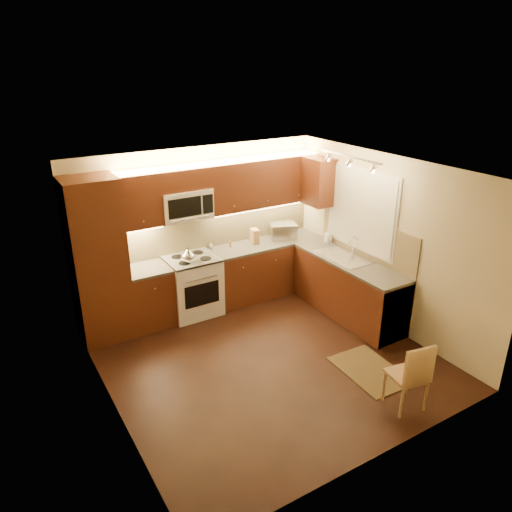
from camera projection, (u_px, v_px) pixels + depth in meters
floor at (268, 359)px, 6.45m from camera, size 4.00×4.00×0.01m
ceiling at (270, 172)px, 5.50m from camera, size 4.00×4.00×0.01m
wall_back at (199, 228)px, 7.55m from camera, size 4.00×0.01×2.50m
wall_front at (388, 351)px, 4.39m from camera, size 4.00×0.01×2.50m
wall_left at (105, 314)px, 5.01m from camera, size 0.01×4.00×2.50m
wall_right at (387, 243)px, 6.93m from camera, size 0.01×4.00×2.50m
pantry at (98, 261)px, 6.56m from camera, size 0.70×0.60×2.30m
base_cab_back_left at (149, 297)px, 7.15m from camera, size 0.62×0.60×0.86m
counter_back_left at (147, 269)px, 6.98m from camera, size 0.62×0.60×0.04m
base_cab_back_right at (266, 269)px, 8.13m from camera, size 1.92×0.60×0.86m
counter_back_right at (266, 243)px, 7.96m from camera, size 1.92×0.60×0.04m
base_cab_right at (348, 289)px, 7.41m from camera, size 0.60×2.00×0.86m
counter_right at (350, 262)px, 7.24m from camera, size 0.60×2.00×0.04m
dishwasher at (381, 308)px, 6.86m from camera, size 0.58×0.60×0.84m
backsplash_back at (220, 227)px, 7.73m from camera, size 3.30×0.02×0.60m
backsplash_right at (366, 238)px, 7.26m from camera, size 0.02×2.00×0.60m
upper_cab_back_left at (137, 200)px, 6.70m from camera, size 0.62×0.35×0.75m
upper_cab_back_right at (262, 182)px, 7.68m from camera, size 1.92×0.35×0.75m
upper_cab_bridge at (183, 179)px, 6.95m from camera, size 0.76×0.35×0.31m
upper_cab_right_corner at (318, 181)px, 7.72m from camera, size 0.35×0.50×0.75m
stove at (193, 286)px, 7.45m from camera, size 0.76×0.65×0.92m
microwave at (185, 204)px, 7.08m from camera, size 0.76×0.38×0.44m
window_frame at (361, 210)px, 7.23m from camera, size 0.03×1.44×1.24m
window_blinds at (360, 210)px, 7.22m from camera, size 0.02×1.36×1.16m
sink at (344, 253)px, 7.33m from camera, size 0.52×0.86×0.15m
faucet at (353, 246)px, 7.38m from camera, size 0.20×0.04×0.30m
track_light_bar at (350, 156)px, 6.57m from camera, size 0.04×1.20×0.03m
kettle at (188, 255)px, 7.06m from camera, size 0.23×0.23×0.23m
toaster_oven at (283, 231)px, 8.08m from camera, size 0.51×0.45×0.26m
knife_block at (255, 236)px, 7.87m from camera, size 0.14×0.19×0.24m
spice_jar_a at (211, 246)px, 7.66m from camera, size 0.05×0.05×0.10m
spice_jar_b at (211, 245)px, 7.70m from camera, size 0.05×0.05×0.09m
spice_jar_c at (212, 247)px, 7.64m from camera, size 0.06×0.06×0.09m
spice_jar_d at (230, 244)px, 7.73m from camera, size 0.04×0.04×0.10m
soap_bottle at (328, 236)px, 7.92m from camera, size 0.11×0.11×0.22m
rug at (370, 370)px, 6.20m from camera, size 0.70×1.01×0.01m
dining_chair at (407, 374)px, 5.43m from camera, size 0.44×0.44×0.86m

